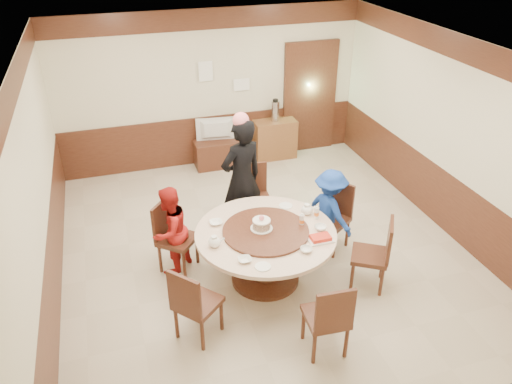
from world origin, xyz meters
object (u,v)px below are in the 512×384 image
object	(u,v)px
person_red	(170,230)
shrimp_platter	(320,238)
person_blue	(330,211)
side_cabinet	(275,139)
thermos	(275,111)
person_standing	(242,179)
birthday_cake	(262,224)
tv_stand	(218,153)
television	(217,130)
banquet_table	(266,246)

from	to	relation	value
person_red	shrimp_platter	xyz separation A→B (m)	(1.68, -0.96, 0.17)
person_blue	side_cabinet	distance (m)	3.07
person_red	side_cabinet	world-z (taller)	person_red
shrimp_platter	thermos	bearing A→B (deg)	78.69
person_red	shrimp_platter	distance (m)	1.94
person_blue	thermos	bearing A→B (deg)	-23.35
person_standing	birthday_cake	size ratio (longest dim) A/B	6.56
tv_stand	side_cabinet	world-z (taller)	side_cabinet
person_blue	television	xyz separation A→B (m)	(-0.87, 3.01, 0.10)
birthday_cake	tv_stand	bearing A→B (deg)	85.93
banquet_table	person_red	world-z (taller)	person_red
television	birthday_cake	bearing A→B (deg)	93.39
person_standing	tv_stand	world-z (taller)	person_standing
shrimp_platter	side_cabinet	distance (m)	3.92
person_standing	shrimp_platter	bearing A→B (deg)	91.88
tv_stand	person_standing	bearing A→B (deg)	-94.53
tv_stand	thermos	size ratio (longest dim) A/B	2.24
person_red	thermos	distance (m)	3.78
person_blue	side_cabinet	bearing A→B (deg)	-23.33
thermos	birthday_cake	bearing A→B (deg)	-111.99
person_red	thermos	world-z (taller)	person_red
tv_stand	television	bearing A→B (deg)	0.00
thermos	banquet_table	bearing A→B (deg)	-111.15
banquet_table	person_blue	distance (m)	1.14
side_cabinet	thermos	distance (m)	0.57
person_standing	shrimp_platter	size ratio (longest dim) A/B	6.05
shrimp_platter	tv_stand	world-z (taller)	shrimp_platter
person_red	birthday_cake	xyz separation A→B (m)	(1.07, -0.55, 0.23)
person_red	person_blue	distance (m)	2.18
side_cabinet	person_blue	bearing A→B (deg)	-95.08
person_standing	person_blue	xyz separation A→B (m)	(1.05, -0.71, -0.29)
birthday_cake	side_cabinet	distance (m)	3.71
person_standing	side_cabinet	size ratio (longest dim) A/B	2.27
television	person_blue	bearing A→B (deg)	113.48
person_standing	person_blue	size ratio (longest dim) A/B	1.48
birthday_cake	side_cabinet	size ratio (longest dim) A/B	0.35
banquet_table	thermos	world-z (taller)	thermos
banquet_table	thermos	xyz separation A→B (m)	(1.34, 3.45, 0.41)
banquet_table	television	bearing A→B (deg)	86.67
person_blue	thermos	distance (m)	3.07
person_red	shrimp_platter	size ratio (longest dim) A/B	4.07
tv_stand	television	size ratio (longest dim) A/B	1.15
side_cabinet	thermos	bearing A→B (deg)	0.00
person_standing	person_red	xyz separation A→B (m)	(-1.12, -0.53, -0.30)
person_blue	tv_stand	xyz separation A→B (m)	(-0.87, 3.01, -0.36)
person_red	television	distance (m)	3.12
television	banquet_table	bearing A→B (deg)	94.13
banquet_table	side_cabinet	world-z (taller)	banquet_table
banquet_table	birthday_cake	world-z (taller)	birthday_cake
banquet_table	thermos	size ratio (longest dim) A/B	4.63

